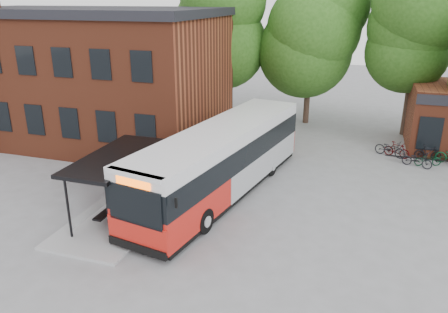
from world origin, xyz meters
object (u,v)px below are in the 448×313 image
(bus_shelter, at_px, (120,186))
(bicycle_0, at_px, (390,148))
(bicycle_4, at_px, (428,159))
(bicycle_1, at_px, (397,150))
(bicycle_3, at_px, (428,153))
(city_bus, at_px, (222,161))
(bicycle_2, at_px, (417,160))

(bus_shelter, distance_m, bicycle_0, 16.54)
(bicycle_4, bearing_deg, bicycle_1, 41.00)
(bicycle_0, relative_size, bicycle_3, 1.26)
(bicycle_4, bearing_deg, bus_shelter, 110.88)
(bicycle_0, relative_size, bicycle_1, 1.20)
(city_bus, xyz_separation_m, bicycle_0, (8.02, 8.18, -1.18))
(bicycle_0, xyz_separation_m, bicycle_1, (0.38, -0.06, -0.02))
(bicycle_0, height_order, bicycle_3, bicycle_0)
(bicycle_0, height_order, bicycle_1, bicycle_0)
(city_bus, bearing_deg, bicycle_3, 49.41)
(bicycle_4, bearing_deg, bicycle_2, 103.80)
(bicycle_2, distance_m, bicycle_3, 1.64)
(city_bus, distance_m, bicycle_2, 11.66)
(bicycle_0, bearing_deg, bicycle_2, -110.78)
(bicycle_2, bearing_deg, city_bus, 145.84)
(bicycle_3, bearing_deg, city_bus, 130.38)
(city_bus, bearing_deg, bus_shelter, -122.30)
(bicycle_0, xyz_separation_m, bicycle_3, (2.13, 0.05, -0.05))
(bicycle_0, distance_m, bicycle_3, 2.13)
(bicycle_3, bearing_deg, bus_shelter, 132.69)
(bicycle_0, bearing_deg, bus_shelter, 160.68)
(bus_shelter, distance_m, bicycle_1, 16.76)
(bus_shelter, xyz_separation_m, city_bus, (3.43, 3.72, 0.23))
(bicycle_1, distance_m, bicycle_4, 1.92)
(city_bus, distance_m, bicycle_1, 11.74)
(bicycle_2, bearing_deg, bicycle_3, -5.73)
(bus_shelter, height_order, bicycle_3, bus_shelter)
(bicycle_3, bearing_deg, bicycle_4, 175.74)
(bus_shelter, relative_size, bicycle_1, 4.45)
(bicycle_3, bearing_deg, bicycle_0, 92.62)
(bus_shelter, xyz_separation_m, bicycle_1, (11.83, 11.84, -0.98))
(bicycle_1, bearing_deg, bicycle_4, -96.29)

